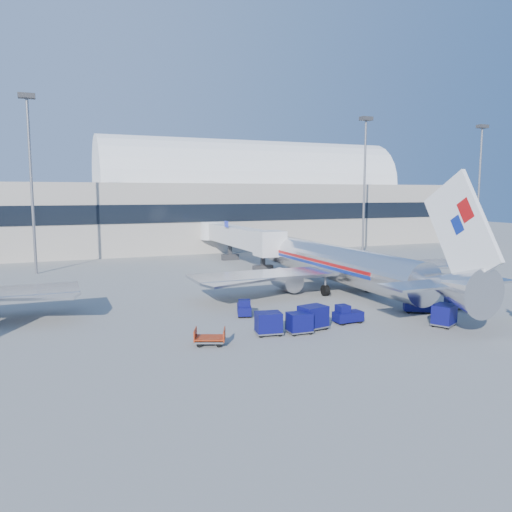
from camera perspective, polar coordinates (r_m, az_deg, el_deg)
name	(u,v)px	position (r m, az deg, el deg)	size (l,w,h in m)	color
ground	(273,310)	(44.76, 1.93, -6.16)	(260.00, 260.00, 0.00)	gray
terminal	(76,209)	(95.77, -19.85, 5.09)	(170.00, 28.15, 21.00)	#B2AA9E
airliner_main	(342,265)	(52.80, 9.85, -0.98)	(32.00, 37.26, 12.07)	silver
jetbridge_near	(235,236)	(75.24, -2.44, 2.31)	(4.40, 27.50, 6.25)	silver
mast_west	(30,157)	(69.84, -24.42, 10.22)	(2.00, 1.20, 22.60)	slate
mast_east	(365,166)	(84.70, 12.33, 10.05)	(2.00, 1.20, 22.60)	slate
mast_far_east	(480,169)	(100.98, 24.24, 9.10)	(2.00, 1.20, 22.60)	slate
barrier_near	(419,287)	(55.92, 18.14, -3.35)	(3.00, 0.55, 0.90)	#9E9E96
barrier_mid	(443,284)	(58.10, 20.62, -3.07)	(3.00, 0.55, 0.90)	#9E9E96
barrier_far	(466,282)	(60.38, 22.92, -2.80)	(3.00, 0.55, 0.90)	#9E9E96
tug_lead	(347,315)	(40.75, 10.35, -6.61)	(2.35, 1.21, 1.52)	#0A0B4C
tug_right	(417,304)	(45.79, 17.93, -5.26)	(2.74, 2.33, 1.61)	#0A0B4C
tug_left	(244,308)	(42.44, -1.38, -5.97)	(1.76, 2.48, 1.46)	#0A0B4C
cart_train_a	(313,317)	(38.48, 6.54, -6.93)	(2.34, 1.95, 1.83)	#0A0B4C
cart_train_b	(299,322)	(37.31, 4.98, -7.57)	(1.83, 1.42, 1.58)	#0A0B4C
cart_train_c	(269,323)	(36.81, 1.44, -7.65)	(2.13, 1.76, 1.69)	#0A0B4C
cart_solo_near	(444,315)	(41.79, 20.71, -6.30)	(2.42, 2.22, 1.72)	#0A0B4C
cart_solo_far	(458,298)	(48.46, 22.05, -4.47)	(2.59, 2.39, 1.84)	#0A0B4C
cart_open_red	(210,339)	(34.73, -5.26, -9.46)	(2.48, 2.15, 0.56)	slate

